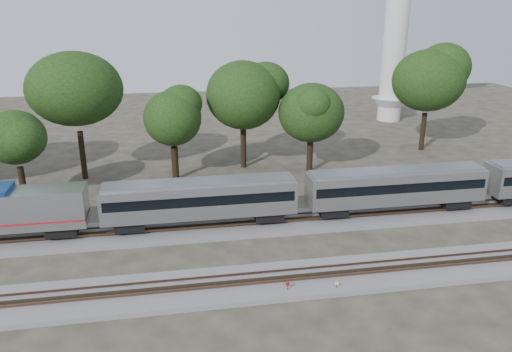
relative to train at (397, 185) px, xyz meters
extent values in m
plane|color=#383328|center=(-19.48, -6.00, -3.16)|extent=(160.00, 160.00, 0.00)
cube|color=slate|center=(-19.48, 0.00, -2.96)|extent=(160.00, 5.00, 0.40)
cube|color=brown|center=(-19.48, -0.72, -2.51)|extent=(160.00, 0.08, 0.15)
cube|color=brown|center=(-19.48, 0.72, -2.51)|extent=(160.00, 0.08, 0.15)
cube|color=slate|center=(-19.48, -10.00, -2.96)|extent=(160.00, 5.00, 0.40)
cube|color=brown|center=(-19.48, -10.72, -2.51)|extent=(160.00, 0.08, 0.15)
cube|color=brown|center=(-19.48, -9.28, -2.51)|extent=(160.00, 0.08, 0.15)
cube|color=#B1B4B9|center=(-33.41, 0.00, 0.07)|extent=(10.39, 2.94, 3.24)
cube|color=#A7191F|center=(-34.59, 0.00, -0.76)|extent=(12.75, 2.98, 0.18)
cube|color=black|center=(-30.42, 0.00, -1.99)|extent=(2.55, 2.16, 0.88)
cube|color=#B1B4B9|center=(-18.59, 0.00, -0.08)|extent=(17.06, 2.94, 2.94)
cube|color=black|center=(-18.59, 0.00, 0.22)|extent=(16.47, 2.99, 0.88)
cube|color=gray|center=(-18.59, 0.00, 1.44)|extent=(16.67, 2.35, 0.34)
cube|color=black|center=(-24.76, 0.00, -1.99)|extent=(2.55, 2.16, 0.88)
cube|color=black|center=(-12.41, 0.00, -1.99)|extent=(2.55, 2.16, 0.88)
cube|color=#B1B4B9|center=(-0.14, 0.00, -0.08)|extent=(17.06, 2.94, 2.94)
cube|color=black|center=(-0.14, 0.00, 0.22)|extent=(16.47, 2.99, 0.88)
cube|color=gray|center=(-0.14, 0.00, 1.44)|extent=(16.67, 2.35, 0.34)
cube|color=black|center=(-6.32, 0.00, -1.99)|extent=(2.55, 2.16, 0.88)
cube|color=black|center=(6.04, 0.00, -1.99)|extent=(2.55, 2.16, 0.88)
cube|color=black|center=(12.13, 0.00, -1.99)|extent=(2.55, 2.16, 0.88)
cylinder|color=#512D19|center=(-13.32, -11.56, -2.70)|extent=(0.06, 0.06, 0.91)
cylinder|color=#AA0C12|center=(-13.32, -11.56, -2.30)|extent=(0.33, 0.07, 0.32)
cylinder|color=#512D19|center=(-9.83, -11.89, -2.77)|extent=(0.05, 0.05, 0.79)
cylinder|color=silver|center=(-9.83, -11.89, -2.42)|extent=(0.28, 0.10, 0.28)
cube|color=#512D19|center=(-13.55, -11.79, -3.01)|extent=(0.54, 0.38, 0.30)
cylinder|color=silver|center=(16.69, 39.03, 10.44)|extent=(3.89, 3.89, 27.21)
cone|color=silver|center=(16.69, 39.03, -1.22)|extent=(6.22, 6.22, 3.89)
cylinder|color=black|center=(-36.10, 10.28, -1.33)|extent=(0.70, 0.70, 3.66)
ellipsoid|color=black|center=(-36.10, 10.28, 3.63)|extent=(6.90, 6.90, 5.86)
cylinder|color=black|center=(-30.99, 16.46, -0.35)|extent=(0.70, 0.70, 5.63)
ellipsoid|color=black|center=(-30.99, 16.46, 7.29)|extent=(10.62, 10.62, 9.02)
cylinder|color=black|center=(-20.54, 14.41, -1.22)|extent=(0.70, 0.70, 3.89)
ellipsoid|color=black|center=(-20.54, 14.41, 4.06)|extent=(7.33, 7.33, 6.23)
cylinder|color=black|center=(-12.09, 17.46, -0.73)|extent=(0.70, 0.70, 4.86)
ellipsoid|color=black|center=(-12.09, 17.46, 5.87)|extent=(9.17, 9.17, 7.79)
cylinder|color=black|center=(-4.48, 14.35, -1.21)|extent=(0.70, 0.70, 3.91)
ellipsoid|color=black|center=(-4.48, 14.35, 4.10)|extent=(7.37, 7.37, 6.26)
cylinder|color=black|center=(13.45, 20.81, -0.57)|extent=(0.70, 0.70, 5.17)
ellipsoid|color=black|center=(13.45, 20.81, 6.44)|extent=(9.75, 9.75, 8.29)
camera|label=1|loc=(-20.73, -41.15, 16.42)|focal=35.00mm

